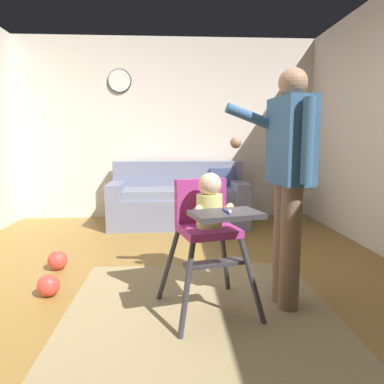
{
  "coord_description": "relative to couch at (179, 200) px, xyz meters",
  "views": [
    {
      "loc": [
        0.07,
        -2.47,
        1.16
      ],
      "look_at": [
        0.21,
        0.05,
        0.79
      ],
      "focal_mm": 33.18,
      "sensor_mm": 36.0,
      "label": 1
    }
  ],
  "objects": [
    {
      "name": "high_chair",
      "position": [
        0.14,
        -2.58,
        0.32
      ],
      "size": [
        0.73,
        0.82,
        0.96
      ],
      "rotation": [
        0.0,
        0.0,
        -1.31
      ],
      "color": "#333137",
      "rests_on": "ground"
    },
    {
      "name": "adult_standing",
      "position": [
        0.69,
        -2.52,
        0.59
      ],
      "size": [
        0.54,
        0.5,
        1.63
      ],
      "rotation": [
        0.0,
        0.0,
        -3.04
      ],
      "color": "brown",
      "rests_on": "ground"
    },
    {
      "name": "toy_ball_second",
      "position": [
        -1.03,
        -2.28,
        -0.25
      ],
      "size": [
        0.17,
        0.17,
        0.17
      ],
      "primitive_type": "sphere",
      "color": "#D13D33",
      "rests_on": "ground"
    },
    {
      "name": "area_rug",
      "position": [
        0.09,
        -2.89,
        -0.33
      ],
      "size": [
        1.82,
        2.4,
        0.01
      ],
      "primitive_type": "cube",
      "color": "#958259",
      "rests_on": "ground"
    },
    {
      "name": "ground",
      "position": [
        -0.16,
        -2.39,
        -0.38
      ],
      "size": [
        5.95,
        7.36,
        0.1
      ],
      "primitive_type": "cube",
      "color": "olive"
    },
    {
      "name": "couch",
      "position": [
        0.0,
        0.0,
        0.0
      ],
      "size": [
        1.87,
        0.86,
        0.86
      ],
      "rotation": [
        0.0,
        0.0,
        -1.57
      ],
      "color": "slate",
      "rests_on": "ground"
    },
    {
      "name": "toy_ball",
      "position": [
        -1.14,
        -1.72,
        -0.24
      ],
      "size": [
        0.17,
        0.17,
        0.17
      ],
      "primitive_type": "sphere",
      "color": "#D13D33",
      "rests_on": "ground"
    },
    {
      "name": "wall_far",
      "position": [
        -0.16,
        0.52,
        0.99
      ],
      "size": [
        5.15,
        0.06,
        2.64
      ],
      "primitive_type": "cube",
      "color": "silver",
      "rests_on": "ground"
    },
    {
      "name": "wall_clock",
      "position": [
        -0.84,
        0.48,
        1.68
      ],
      "size": [
        0.34,
        0.04,
        0.34
      ],
      "color": "white"
    }
  ]
}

